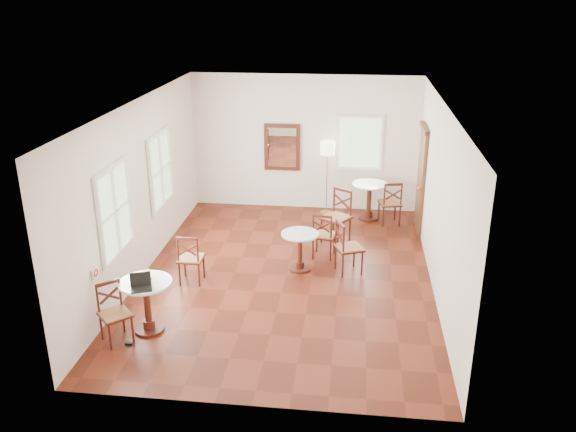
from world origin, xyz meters
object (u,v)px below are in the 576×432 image
object	(u,v)px
cafe_table_back	(369,197)
water_glass	(149,273)
power_adapter	(129,344)
chair_near_a	(191,258)
laptop	(141,285)
chair_back_a	(390,203)
chair_back_b	(337,217)
chair_mid_a	(324,235)
cafe_table_near	(147,300)
chair_mid_b	(348,247)
mouse	(145,281)
chair_near_b	(114,313)
floor_lamp	(328,153)
navy_mug	(148,279)
cafe_table_mid	(300,247)

from	to	relation	value
cafe_table_back	water_glass	world-z (taller)	water_glass
water_glass	power_adapter	bearing A→B (deg)	-106.15
chair_near_a	laptop	size ratio (longest dim) A/B	2.49
chair_back_a	chair_back_b	xyz separation A→B (m)	(-1.08, -1.07, 0.05)
chair_mid_a	chair_back_a	world-z (taller)	chair_back_a
cafe_table_near	chair_back_a	distance (m)	5.94
chair_mid_b	chair_back_a	bearing A→B (deg)	-42.40
chair_mid_b	laptop	size ratio (longest dim) A/B	2.69
chair_back_b	laptop	size ratio (longest dim) A/B	2.99
mouse	chair_near_b	bearing A→B (deg)	-125.34
chair_back_a	chair_back_b	size ratio (longest dim) A/B	0.90
chair_near_b	chair_mid_b	bearing A→B (deg)	-5.23
chair_mid_a	laptop	bearing A→B (deg)	60.53
water_glass	chair_near_a	bearing A→B (deg)	81.34
cafe_table_near	floor_lamp	xyz separation A→B (m)	(2.31, 5.15, 0.89)
chair_mid_b	power_adapter	world-z (taller)	chair_mid_b
laptop	chair_mid_b	bearing A→B (deg)	18.84
chair_near_b	cafe_table_back	bearing A→B (deg)	11.51
chair_mid_b	chair_back_b	xyz separation A→B (m)	(-0.24, 1.33, 0.05)
power_adapter	floor_lamp	bearing A→B (deg)	65.95
chair_back_a	power_adapter	size ratio (longest dim) A/B	10.25
laptop	water_glass	distance (m)	0.37
chair_mid_b	navy_mug	bearing A→B (deg)	105.80
cafe_table_mid	water_glass	bearing A→B (deg)	-133.92
chair_back_b	water_glass	bearing A→B (deg)	-93.81
cafe_table_mid	water_glass	xyz separation A→B (m)	(-2.00, -2.08, 0.42)
cafe_table_near	navy_mug	xyz separation A→B (m)	(0.04, 0.01, 0.35)
cafe_table_near	mouse	size ratio (longest dim) A/B	7.84
chair_near_a	laptop	xyz separation A→B (m)	(-0.20, -1.77, 0.41)
floor_lamp	mouse	xyz separation A→B (m)	(-2.31, -5.16, -0.56)
navy_mug	cafe_table_mid	bearing A→B (deg)	48.96
cafe_table_near	navy_mug	world-z (taller)	navy_mug
cafe_table_mid	chair_mid_a	world-z (taller)	chair_mid_a
cafe_table_back	chair_mid_b	xyz separation A→B (m)	(-0.40, -2.66, -0.02)
chair_mid_a	floor_lamp	size ratio (longest dim) A/B	0.54
chair_mid_b	power_adapter	xyz separation A→B (m)	(-3.01, -2.67, -0.46)
laptop	power_adapter	distance (m)	0.88
chair_near_b	chair_back_a	world-z (taller)	chair_back_a
cafe_table_near	mouse	distance (m)	0.33
floor_lamp	power_adapter	bearing A→B (deg)	-114.05
cafe_table_mid	chair_mid_a	distance (m)	0.70
cafe_table_back	chair_mid_b	distance (m)	2.69
laptop	power_adapter	size ratio (longest dim) A/B	3.83
mouse	navy_mug	distance (m)	0.04
cafe_table_back	chair_near_b	distance (m)	6.35
chair_mid_a	floor_lamp	bearing A→B (deg)	-79.76
chair_mid_b	chair_near_a	bearing A→B (deg)	81.56
cafe_table_back	navy_mug	bearing A→B (deg)	-123.06
cafe_table_mid	chair_back_b	world-z (taller)	chair_back_b
chair_back_a	mouse	world-z (taller)	chair_back_a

